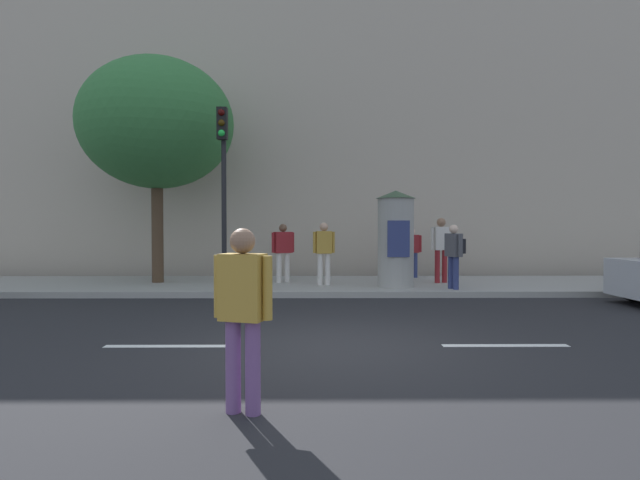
# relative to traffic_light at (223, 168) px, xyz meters

# --- Properties ---
(ground_plane) EXTENTS (80.00, 80.00, 0.00)m
(ground_plane) POSITION_rel_traffic_light_xyz_m (2.51, -5.24, -3.07)
(ground_plane) COLOR #232326
(sidewalk_curb) EXTENTS (36.00, 4.00, 0.15)m
(sidewalk_curb) POSITION_rel_traffic_light_xyz_m (2.51, 1.76, -3.00)
(sidewalk_curb) COLOR #9E9B93
(sidewalk_curb) RESTS_ON ground_plane
(lane_markings) EXTENTS (25.80, 0.16, 0.01)m
(lane_markings) POSITION_rel_traffic_light_xyz_m (2.51, -5.24, -3.07)
(lane_markings) COLOR silver
(lane_markings) RESTS_ON ground_plane
(building_backdrop) EXTENTS (36.00, 5.00, 11.59)m
(building_backdrop) POSITION_rel_traffic_light_xyz_m (2.51, 6.76, 2.72)
(building_backdrop) COLOR #B7A893
(building_backdrop) RESTS_ON ground_plane
(traffic_light) EXTENTS (0.24, 0.45, 4.35)m
(traffic_light) POSITION_rel_traffic_light_xyz_m (0.00, 0.00, 0.00)
(traffic_light) COLOR black
(traffic_light) RESTS_ON sidewalk_curb
(poster_column) EXTENTS (1.00, 1.00, 2.45)m
(poster_column) POSITION_rel_traffic_light_xyz_m (4.24, 0.74, -1.68)
(poster_column) COLOR #9E9B93
(poster_column) RESTS_ON sidewalk_curb
(street_tree) EXTENTS (4.18, 4.18, 6.13)m
(street_tree) POSITION_rel_traffic_light_xyz_m (-2.14, 1.92, 1.42)
(street_tree) COLOR #4C3826
(street_tree) RESTS_ON sidewalk_curb
(pedestrian_with_backpack) EXTENTS (0.55, 0.35, 1.69)m
(pedestrian_with_backpack) POSITION_rel_traffic_light_xyz_m (1.54, -7.96, -2.09)
(pedestrian_with_backpack) COLOR #724C84
(pedestrian_with_backpack) RESTS_ON ground_plane
(pedestrian_near_pole) EXTENTS (0.59, 0.39, 1.49)m
(pedestrian_near_pole) POSITION_rel_traffic_light_xyz_m (5.09, 3.21, -2.05)
(pedestrian_near_pole) COLOR navy
(pedestrian_near_pole) RESTS_ON sidewalk_curb
(pedestrian_in_red_top) EXTENTS (0.60, 0.37, 1.77)m
(pedestrian_in_red_top) POSITION_rel_traffic_light_xyz_m (5.63, 1.74, -1.87)
(pedestrian_in_red_top) COLOR maroon
(pedestrian_in_red_top) RESTS_ON sidewalk_curb
(pedestrian_in_dark_shirt) EXTENTS (0.48, 0.58, 1.58)m
(pedestrian_in_dark_shirt) POSITION_rel_traffic_light_xyz_m (5.61, 0.28, -1.98)
(pedestrian_in_dark_shirt) COLOR navy
(pedestrian_in_dark_shirt) RESTS_ON sidewalk_curb
(pedestrian_in_light_jacket) EXTENTS (0.58, 0.28, 1.64)m
(pedestrian_in_light_jacket) POSITION_rel_traffic_light_xyz_m (2.42, 1.23, -1.97)
(pedestrian_in_light_jacket) COLOR silver
(pedestrian_in_light_jacket) RESTS_ON sidewalk_curb
(pedestrian_tallest) EXTENTS (0.60, 0.51, 1.61)m
(pedestrian_tallest) POSITION_rel_traffic_light_xyz_m (1.30, 1.85, -1.96)
(pedestrian_tallest) COLOR silver
(pedestrian_tallest) RESTS_ON sidewalk_curb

